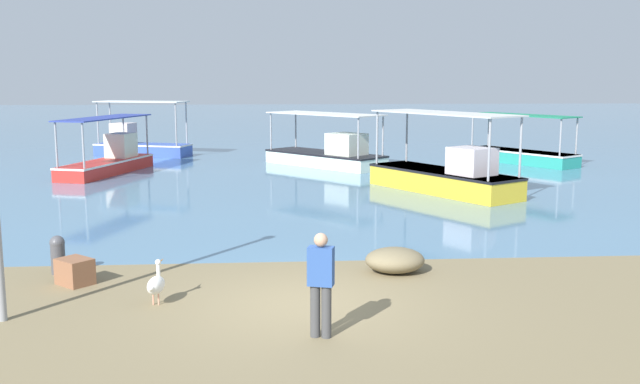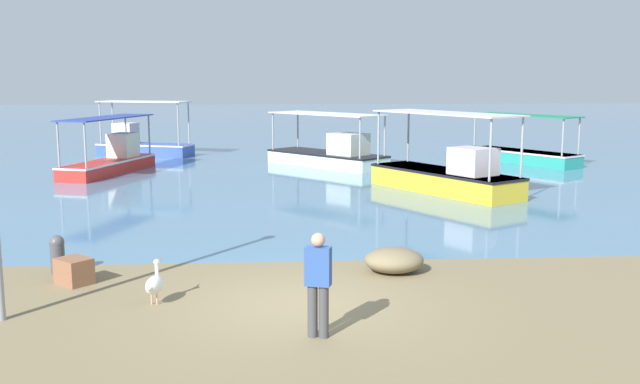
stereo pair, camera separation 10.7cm
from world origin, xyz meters
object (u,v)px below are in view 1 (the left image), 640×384
object	(u,v)px
fishing_boat_far_right	(328,153)
fisherman_standing	(321,282)
fishing_boat_near_left	(109,159)
fishing_boat_outer	(521,153)
cargo_crate	(75,271)
net_pile	(395,260)
pelican	(156,284)
fishing_boat_center	(446,174)
fishing_boat_far_left	(140,144)
mooring_bollard	(58,253)

from	to	relation	value
fishing_boat_far_right	fisherman_standing	xyz separation A→B (m)	(-1.89, -21.59, 0.31)
fishing_boat_near_left	fishing_boat_outer	distance (m)	18.89
cargo_crate	net_pile	bearing A→B (deg)	3.70
fishing_boat_outer	fishing_boat_far_right	bearing A→B (deg)	-176.69
fishing_boat_outer	pelican	bearing A→B (deg)	-124.61
fisherman_standing	net_pile	size ratio (longest dim) A/B	1.35
net_pile	cargo_crate	size ratio (longest dim) A/B	1.90
fishing_boat_center	cargo_crate	world-z (taller)	fishing_boat_center
fishing_boat_far_left	cargo_crate	size ratio (longest dim) A/B	7.79
fishing_boat_far_right	fishing_boat_center	xyz separation A→B (m)	(3.56, -7.75, 0.06)
mooring_bollard	pelican	bearing A→B (deg)	-42.79
fishing_boat_far_right	mooring_bollard	xyz separation A→B (m)	(-7.12, -17.55, -0.16)
fishing_boat_far_left	net_pile	xyz separation A→B (m)	(9.37, -23.04, -0.37)
fishing_boat_outer	fisherman_standing	world-z (taller)	fishing_boat_outer
pelican	fisherman_standing	size ratio (longest dim) A/B	0.48
fishing_boat_center	fisherman_standing	xyz separation A→B (m)	(-5.46, -13.84, 0.25)
pelican	mooring_bollard	distance (m)	3.22
fishing_boat_outer	fisherman_standing	bearing A→B (deg)	-116.70
fisherman_standing	net_pile	distance (m)	4.15
fishing_boat_near_left	fishing_boat_outer	bearing A→B (deg)	6.44
fishing_boat_near_left	fisherman_standing	distance (m)	21.42
fishing_boat_near_left	cargo_crate	xyz separation A→B (m)	(2.97, -16.76, -0.33)
fishing_boat_near_left	fishing_boat_center	distance (m)	14.48
net_pile	fishing_boat_near_left	bearing A→B (deg)	120.09
fishing_boat_near_left	fishing_boat_far_left	xyz separation A→B (m)	(0.10, 6.70, 0.05)
fishing_boat_far_right	fishing_boat_outer	bearing A→B (deg)	3.31
fisherman_standing	fishing_boat_far_right	bearing A→B (deg)	84.99
fishing_boat_far_left	fishing_boat_outer	world-z (taller)	fishing_boat_far_left
fishing_boat_near_left	net_pile	world-z (taller)	fishing_boat_near_left
fishing_boat_near_left	pelican	distance (m)	18.77
fishing_boat_far_left	fisherman_standing	world-z (taller)	fishing_boat_far_left
net_pile	fishing_boat_outer	bearing A→B (deg)	63.26
net_pile	cargo_crate	world-z (taller)	net_pile
fishing_boat_near_left	cargo_crate	bearing A→B (deg)	-79.96
fishing_boat_far_right	cargo_crate	size ratio (longest dim) A/B	8.78
fishing_boat_far_left	fishing_boat_far_right	bearing A→B (deg)	-28.47
fishing_boat_far_right	mooring_bollard	world-z (taller)	fishing_boat_far_right
net_pile	cargo_crate	bearing A→B (deg)	-176.30
fishing_boat_near_left	fisherman_standing	size ratio (longest dim) A/B	3.52
fishing_boat_far_right	fishing_boat_far_left	distance (m)	10.73
fishing_boat_outer	mooring_bollard	size ratio (longest dim) A/B	6.69
fishing_boat_outer	cargo_crate	xyz separation A→B (m)	(-15.81, -18.89, -0.22)
fishing_boat_far_right	pelican	world-z (taller)	fishing_boat_far_right
fishing_boat_near_left	fishing_boat_center	xyz separation A→B (m)	(13.10, -6.17, 0.07)
pelican	net_pile	distance (m)	5.03
fishing_boat_far_left	net_pile	distance (m)	24.88
fishing_boat_center	fishing_boat_outer	bearing A→B (deg)	55.60
fishing_boat_far_right	pelican	size ratio (longest dim) A/B	7.23
fishing_boat_near_left	cargo_crate	distance (m)	17.03
fishing_boat_near_left	fishing_boat_far_left	distance (m)	6.70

